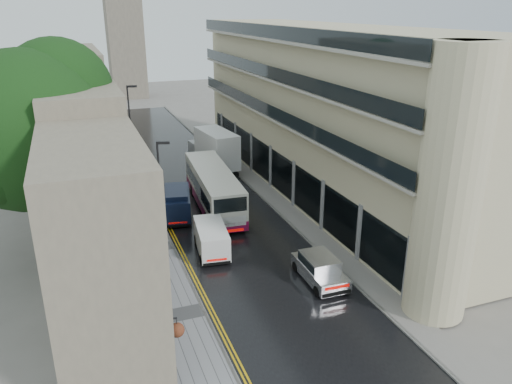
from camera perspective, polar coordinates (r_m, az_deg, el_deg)
road at (r=43.35m, az=-5.83°, el=-0.63°), size 9.00×85.00×0.02m
left_sidewalk at (r=42.37m, az=-13.49°, el=-1.55°), size 2.70×85.00×0.12m
right_sidewalk at (r=44.88m, az=0.84°, el=0.30°), size 1.80×85.00×0.12m
old_shop_row at (r=42.81m, az=-19.40°, el=6.44°), size 4.50×56.00×12.00m
modern_block at (r=43.67m, az=7.69°, el=9.02°), size 8.00×40.00×14.00m
tree_near at (r=32.97m, az=-24.20°, el=3.55°), size 10.56×10.56×13.89m
tree_far at (r=45.74m, az=-23.03°, el=7.11°), size 9.24×9.24×12.46m
cream_bus at (r=37.40m, az=-5.67°, el=-1.48°), size 3.49×11.86×3.19m
white_lorry at (r=47.61m, az=-5.20°, el=4.04°), size 3.40×8.31×4.24m
silver_hatchback at (r=28.83m, az=7.09°, el=-10.34°), size 1.99×4.40×1.64m
white_van at (r=31.99m, az=-6.23°, el=-6.68°), size 2.37×4.53×1.96m
navy_van at (r=37.69m, az=-10.32°, el=-2.14°), size 2.87×5.12×2.46m
pedestrian at (r=39.39m, az=-13.24°, el=-1.83°), size 0.63×0.43×1.66m
lamp_post_near at (r=33.13m, az=-10.82°, el=-0.60°), size 0.85×0.41×7.41m
lamp_post_far at (r=49.17m, az=-14.10°, el=6.75°), size 0.98×0.40×8.54m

